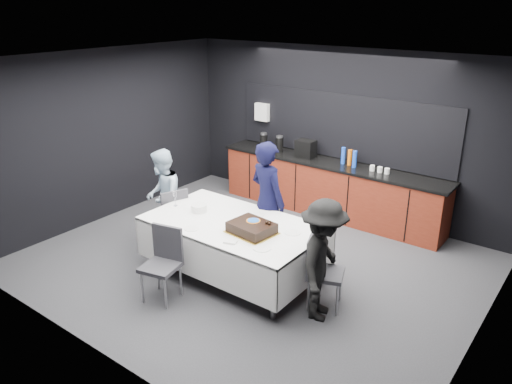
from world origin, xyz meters
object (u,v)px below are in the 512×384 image
at_px(party_table, 233,232).
at_px(person_left, 163,196).
at_px(chair_left, 173,213).
at_px(person_right, 323,260).
at_px(champagne_flute, 175,195).
at_px(chair_right, 319,266).
at_px(plate_stack, 199,208).
at_px(person_center, 267,201).
at_px(cake_assembly, 252,228).
at_px(chair_near, 164,258).

distance_m(party_table, person_left, 1.56).
height_order(chair_left, person_right, person_right).
height_order(party_table, chair_left, chair_left).
height_order(champagne_flute, chair_right, champagne_flute).
height_order(plate_stack, champagne_flute, champagne_flute).
height_order(chair_right, person_right, person_right).
relative_size(party_table, person_center, 1.34).
relative_size(cake_assembly, person_center, 0.35).
bearing_deg(chair_left, chair_right, -1.26).
relative_size(plate_stack, champagne_flute, 0.94).
distance_m(cake_assembly, chair_right, 0.96).
relative_size(plate_stack, person_right, 0.14).
distance_m(chair_near, person_right, 1.95).
bearing_deg(cake_assembly, person_right, -0.51).
bearing_deg(plate_stack, cake_assembly, -5.98).
relative_size(chair_right, person_left, 0.64).
xyz_separation_m(chair_near, person_left, (-1.19, 1.12, 0.18)).
bearing_deg(person_center, chair_near, 90.83).
xyz_separation_m(chair_right, chair_near, (-1.64, -0.97, 0.00)).
bearing_deg(champagne_flute, person_left, 154.17).
distance_m(chair_left, person_center, 1.47).
height_order(cake_assembly, person_center, person_center).
bearing_deg(chair_near, chair_right, 30.77).
bearing_deg(chair_near, person_center, 76.16).
bearing_deg(chair_near, chair_left, 131.27).
distance_m(chair_left, person_left, 0.35).
xyz_separation_m(chair_right, person_left, (-2.82, 0.15, 0.18)).
xyz_separation_m(cake_assembly, chair_right, (0.89, 0.16, -0.31)).
relative_size(person_center, person_left, 1.20).
distance_m(chair_left, chair_near, 1.37).
xyz_separation_m(chair_left, person_left, (-0.28, 0.09, 0.18)).
bearing_deg(chair_left, plate_stack, -9.98).
distance_m(party_table, chair_near, 0.99).
height_order(champagne_flute, person_left, person_left).
relative_size(plate_stack, chair_near, 0.23).
bearing_deg(person_left, champagne_flute, 26.63).
bearing_deg(person_center, cake_assembly, 127.63).
height_order(chair_left, chair_near, same).
bearing_deg(person_center, person_left, 32.46).
distance_m(champagne_flute, chair_right, 2.32).
relative_size(party_table, chair_left, 2.51).
xyz_separation_m(party_table, champagne_flute, (-1.00, -0.06, 0.30)).
bearing_deg(cake_assembly, chair_left, 172.41).
distance_m(champagne_flute, chair_near, 1.15).
bearing_deg(party_table, person_left, 172.52).
distance_m(plate_stack, chair_near, 0.99).
bearing_deg(champagne_flute, plate_stack, 7.85).
xyz_separation_m(plate_stack, person_left, (-0.94, 0.21, -0.11)).
height_order(plate_stack, person_left, person_left).
bearing_deg(cake_assembly, person_center, 112.96).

